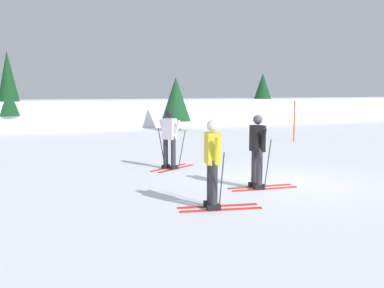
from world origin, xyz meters
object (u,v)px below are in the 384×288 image
object	(u,v)px
skier_black	(258,149)
conifer_far_right	(8,84)
conifer_far_left	(176,99)
skier_yellow	(213,162)
trail_marker_pole	(294,121)
conifer_far_centre	(263,92)
skier_white	(170,138)

from	to	relation	value
skier_black	conifer_far_right	distance (m)	18.47
conifer_far_right	skier_black	bearing A→B (deg)	-75.32
skier_black	conifer_far_left	distance (m)	15.57
skier_yellow	conifer_far_left	bearing A→B (deg)	70.15
trail_marker_pole	conifer_far_right	bearing A→B (deg)	138.24
skier_black	conifer_far_centre	bearing A→B (deg)	56.55
skier_white	trail_marker_pole	xyz separation A→B (m)	(7.68, 4.35, -0.00)
skier_yellow	conifer_far_right	world-z (taller)	conifer_far_right
trail_marker_pole	conifer_far_centre	size ratio (longest dim) A/B	0.51
conifer_far_centre	skier_white	bearing A→B (deg)	-130.29
skier_black	conifer_far_centre	distance (m)	23.41
skier_white	conifer_far_left	size ratio (longest dim) A/B	0.56
skier_yellow	trail_marker_pole	world-z (taller)	trail_marker_pole
skier_white	conifer_far_right	xyz separation A→B (m)	(-3.75, 14.56, 1.73)
skier_yellow	conifer_far_centre	size ratio (longest dim) A/B	0.48
skier_yellow	conifer_far_left	world-z (taller)	conifer_far_left
conifer_far_left	trail_marker_pole	bearing A→B (deg)	-70.08
trail_marker_pole	conifer_far_left	bearing A→B (deg)	109.92
skier_black	conifer_far_right	size ratio (longest dim) A/B	0.39
skier_white	conifer_far_centre	world-z (taller)	conifer_far_centre
conifer_far_left	conifer_far_right	bearing A→B (deg)	162.28
conifer_far_left	conifer_far_right	xyz separation A→B (m)	(-8.75, 2.80, 0.86)
skier_black	conifer_far_right	xyz separation A→B (m)	(-4.66, 17.79, 1.73)
conifer_far_centre	skier_yellow	bearing A→B (deg)	-125.29
conifer_far_left	skier_white	bearing A→B (deg)	-113.00
skier_black	conifer_far_right	bearing A→B (deg)	104.68
skier_black	conifer_far_left	bearing A→B (deg)	74.75
conifer_far_right	conifer_far_centre	bearing A→B (deg)	5.56
skier_yellow	conifer_far_left	distance (m)	17.21
skier_white	conifer_far_left	xyz separation A→B (m)	(4.99, 11.76, 0.87)
skier_black	conifer_far_centre	xyz separation A→B (m)	(12.88, 19.50, 1.26)
skier_black	skier_white	distance (m)	3.36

